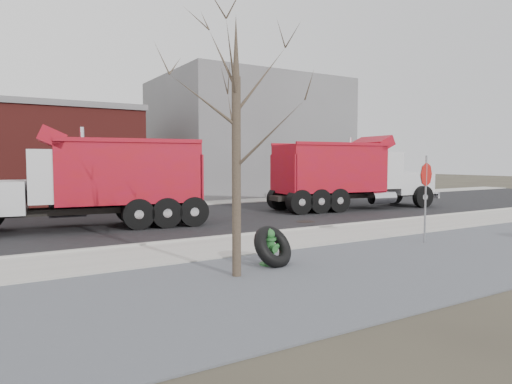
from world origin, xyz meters
TOP-DOWN VIEW (x-y plane):
  - ground at (0.00, 0.00)m, footprint 120.00×120.00m
  - gravel_verge at (0.00, -3.50)m, footprint 60.00×5.00m
  - sidewalk at (0.00, 0.25)m, footprint 60.00×2.50m
  - curb at (0.00, 1.55)m, footprint 60.00×0.15m
  - road at (0.00, 6.30)m, footprint 60.00×9.40m
  - far_sidewalk at (0.00, 12.00)m, footprint 60.00×2.00m
  - building_grey at (9.00, 18.00)m, footprint 12.00×10.00m
  - bare_tree at (-3.20, -2.60)m, footprint 3.20×3.20m
  - fire_hydrant at (-2.09, -2.11)m, footprint 0.47×0.46m
  - truck_tire at (-2.06, -2.19)m, footprint 1.18×1.02m
  - stop_sign at (3.16, -2.10)m, footprint 0.67×0.18m
  - dump_truck_red_a at (7.58, 5.81)m, footprint 8.70×3.31m
  - dump_truck_red_b at (-4.08, 5.73)m, footprint 8.13×3.29m

SIDE VIEW (x-z plane):
  - ground at x=0.00m, z-range 0.00..0.00m
  - road at x=0.00m, z-range 0.00..0.02m
  - gravel_verge at x=0.00m, z-range 0.00..0.03m
  - sidewalk at x=0.00m, z-range 0.00..0.06m
  - far_sidewalk at x=0.00m, z-range 0.00..0.06m
  - curb at x=0.00m, z-range 0.00..0.11m
  - fire_hydrant at x=-2.09m, z-range -0.04..0.81m
  - truck_tire at x=-2.06m, z-range -0.06..0.95m
  - stop_sign at x=3.16m, z-range 0.47..2.96m
  - dump_truck_red_b at x=-4.08m, z-range 0.03..3.43m
  - dump_truck_red_a at x=7.58m, z-range 0.03..3.51m
  - bare_tree at x=-3.20m, z-range 0.70..5.90m
  - building_grey at x=9.00m, z-range 0.00..8.00m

